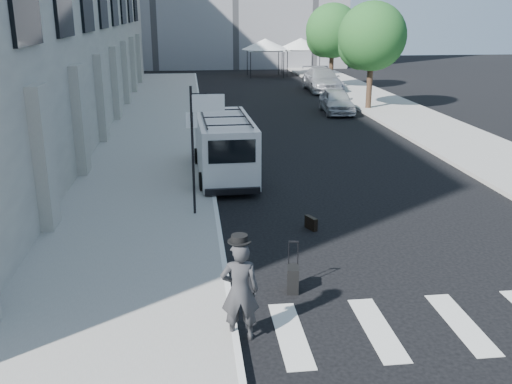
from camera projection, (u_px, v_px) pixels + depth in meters
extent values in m
plane|color=black|center=(311.00, 261.00, 13.12)|extent=(120.00, 120.00, 0.00)
cube|color=gray|center=(157.00, 127.00, 27.76)|extent=(4.50, 48.00, 0.15)
cube|color=gray|center=(391.00, 108.00, 33.02)|extent=(4.00, 56.00, 0.15)
cylinder|color=black|center=(193.00, 152.00, 15.28)|extent=(0.07, 0.07, 3.50)
cube|color=white|center=(192.00, 120.00, 15.04)|extent=(0.30, 0.03, 0.42)
cube|color=white|center=(208.00, 103.00, 14.93)|extent=(0.85, 0.06, 0.45)
cylinder|color=black|center=(369.00, 86.00, 32.46)|extent=(0.32, 0.32, 2.80)
sphere|color=#184D22|center=(372.00, 36.00, 31.62)|extent=(3.80, 3.80, 3.80)
sphere|color=#184D22|center=(362.00, 46.00, 32.32)|extent=(2.66, 2.66, 2.66)
cylinder|color=black|center=(331.00, 70.00, 40.97)|extent=(0.32, 0.32, 2.80)
sphere|color=#184D22|center=(333.00, 31.00, 40.14)|extent=(3.80, 3.80, 3.80)
sphere|color=#184D22|center=(325.00, 39.00, 40.83)|extent=(2.66, 2.66, 2.66)
cylinder|color=black|center=(251.00, 65.00, 47.69)|extent=(0.06, 0.06, 2.20)
cylinder|color=black|center=(284.00, 65.00, 48.00)|extent=(0.06, 0.06, 2.20)
cylinder|color=black|center=(247.00, 62.00, 50.34)|extent=(0.06, 0.06, 2.20)
cylinder|color=black|center=(279.00, 62.00, 50.65)|extent=(0.06, 0.06, 2.20)
cube|color=white|center=(265.00, 50.00, 48.82)|extent=(3.00, 3.00, 0.12)
cone|color=white|center=(265.00, 44.00, 48.67)|extent=(4.00, 4.00, 0.90)
cylinder|color=black|center=(287.00, 64.00, 48.52)|extent=(0.06, 0.06, 2.20)
cylinder|color=black|center=(320.00, 64.00, 48.83)|extent=(0.06, 0.06, 2.20)
cylinder|color=black|center=(282.00, 62.00, 51.17)|extent=(0.06, 0.06, 2.20)
cylinder|color=black|center=(313.00, 61.00, 51.48)|extent=(0.06, 0.06, 2.20)
cube|color=white|center=(301.00, 49.00, 49.65)|extent=(3.00, 3.00, 0.12)
cone|color=white|center=(301.00, 43.00, 49.50)|extent=(4.00, 4.00, 0.90)
imported|color=#2F2F31|center=(240.00, 291.00, 9.79)|extent=(0.70, 0.48, 1.84)
cube|color=black|center=(311.00, 223.00, 15.01)|extent=(0.28, 0.45, 0.34)
cube|color=black|center=(293.00, 279.00, 11.66)|extent=(0.29, 0.41, 0.54)
cylinder|color=black|center=(289.00, 253.00, 11.67)|extent=(0.02, 0.02, 0.52)
cylinder|color=black|center=(298.00, 253.00, 11.66)|extent=(0.02, 0.02, 0.52)
cube|color=black|center=(294.00, 242.00, 11.58)|extent=(0.21, 0.06, 0.03)
cube|color=silver|center=(225.00, 146.00, 19.31)|extent=(1.91, 4.84, 1.86)
cube|color=silver|center=(219.00, 142.00, 21.92)|extent=(1.71, 0.84, 0.98)
cube|color=black|center=(232.00, 151.00, 16.96)|extent=(1.42, 0.11, 0.71)
cylinder|color=black|center=(198.00, 157.00, 21.03)|extent=(0.27, 0.68, 0.67)
cylinder|color=black|center=(243.00, 156.00, 21.26)|extent=(0.27, 0.68, 0.67)
cylinder|color=black|center=(203.00, 183.00, 17.94)|extent=(0.27, 0.68, 0.67)
cylinder|color=black|center=(256.00, 180.00, 18.17)|extent=(0.27, 0.68, 0.67)
imported|color=#AFB2B7|center=(337.00, 101.00, 31.79)|extent=(1.83, 4.04, 1.34)
imported|color=#515258|center=(322.00, 82.00, 40.39)|extent=(1.62, 4.14, 1.34)
imported|color=#A0A2A8|center=(322.00, 80.00, 40.38)|extent=(2.31, 5.52, 1.59)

